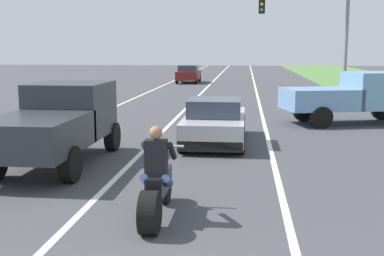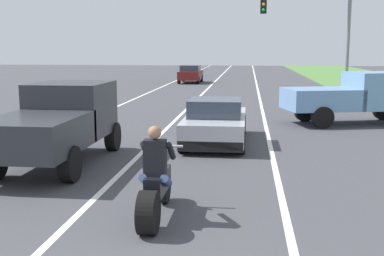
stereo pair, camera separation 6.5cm
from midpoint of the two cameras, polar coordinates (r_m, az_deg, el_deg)
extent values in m
cube|color=white|center=(24.80, -8.54, 2.65)|extent=(0.14, 120.00, 0.01)
cube|color=white|center=(23.95, 8.34, 2.42)|extent=(0.14, 120.00, 0.01)
cube|color=white|center=(24.11, -0.25, 2.57)|extent=(0.14, 120.00, 0.01)
cylinder|color=black|center=(7.62, -4.96, -9.96)|extent=(0.28, 0.69, 0.69)
cylinder|color=black|center=(9.08, -2.98, -6.96)|extent=(0.12, 0.63, 0.63)
cube|color=black|center=(8.31, -3.84, -6.39)|extent=(0.28, 1.10, 0.36)
cylinder|color=#B2B2B7|center=(8.90, -3.09, -4.84)|extent=(0.08, 0.36, 0.73)
cylinder|color=#A5A5AA|center=(8.79, -3.13, -2.15)|extent=(0.70, 0.05, 0.05)
cube|color=black|center=(7.97, -4.18, -3.51)|extent=(0.36, 0.24, 0.60)
sphere|color=#9E7051|center=(7.89, -4.21, -0.53)|extent=(0.22, 0.22, 0.22)
cylinder|color=#384C7A|center=(8.13, -5.36, -6.17)|extent=(0.14, 0.47, 0.32)
cylinder|color=black|center=(8.29, -5.29, -2.67)|extent=(0.10, 0.51, 0.40)
cylinder|color=#384C7A|center=(8.07, -2.84, -6.27)|extent=(0.14, 0.47, 0.32)
cylinder|color=black|center=(8.21, -2.28, -2.75)|extent=(0.10, 0.51, 0.40)
cube|color=#B7B7BC|center=(14.83, 2.94, 0.31)|extent=(1.80, 4.30, 0.64)
cube|color=#333D4C|center=(14.55, 2.91, 2.44)|extent=(1.56, 1.70, 0.52)
cube|color=black|center=(12.86, 2.33, -2.18)|extent=(1.76, 0.20, 0.28)
cylinder|color=black|center=(16.51, 0.53, 0.51)|extent=(0.24, 0.64, 0.64)
cylinder|color=black|center=(16.42, 6.09, 0.41)|extent=(0.24, 0.64, 0.64)
cylinder|color=black|center=(13.38, -0.94, -1.59)|extent=(0.24, 0.64, 0.64)
cylinder|color=black|center=(13.26, 5.93, -1.73)|extent=(0.24, 0.64, 0.64)
cube|color=#2D3035|center=(13.24, -13.90, 2.23)|extent=(1.90, 2.10, 1.40)
cube|color=#333D4C|center=(13.53, -13.44, 4.04)|extent=(1.67, 0.29, 0.57)
cube|color=#2D3035|center=(11.23, -17.83, -0.74)|extent=(1.90, 2.70, 0.80)
cylinder|color=black|center=(14.42, -15.89, -0.82)|extent=(0.28, 0.80, 0.80)
cylinder|color=black|center=(13.85, -9.22, -0.99)|extent=(0.28, 0.80, 0.80)
cylinder|color=black|center=(10.74, -14.10, -4.18)|extent=(0.28, 0.80, 0.80)
cube|color=#6B93C6|center=(19.91, 21.19, 4.18)|extent=(2.52, 2.38, 1.40)
cube|color=#6B93C6|center=(18.93, 15.18, 3.34)|extent=(3.10, 2.53, 0.80)
cylinder|color=black|center=(21.14, 21.78, 2.02)|extent=(0.85, 0.48, 0.80)
cylinder|color=black|center=(19.68, 13.31, 1.94)|extent=(0.85, 0.48, 0.80)
cylinder|color=black|center=(18.09, 15.32, 1.22)|extent=(0.85, 0.48, 0.80)
cylinder|color=gray|center=(26.08, 18.05, 9.23)|extent=(0.18, 0.18, 6.00)
cube|color=black|center=(25.69, 8.56, 14.27)|extent=(0.32, 0.24, 0.90)
sphere|color=orange|center=(25.55, 8.57, 14.30)|extent=(0.16, 0.16, 0.16)
sphere|color=green|center=(25.53, 8.55, 13.67)|extent=(0.16, 0.16, 0.16)
cube|color=maroon|center=(41.06, -0.12, 6.29)|extent=(1.76, 4.00, 0.70)
cube|color=#333D4C|center=(40.84, -0.15, 7.12)|extent=(1.56, 2.00, 0.50)
cylinder|color=black|center=(42.57, -0.97, 5.93)|extent=(0.20, 0.60, 0.60)
cylinder|color=black|center=(42.39, 1.19, 5.91)|extent=(0.20, 0.60, 0.60)
cylinder|color=black|center=(39.80, -1.50, 5.69)|extent=(0.20, 0.60, 0.60)
cylinder|color=black|center=(39.61, 0.80, 5.67)|extent=(0.20, 0.60, 0.60)
camera|label=1|loc=(0.03, -89.84, 0.03)|focal=44.98mm
camera|label=2|loc=(0.03, 90.16, -0.03)|focal=44.98mm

